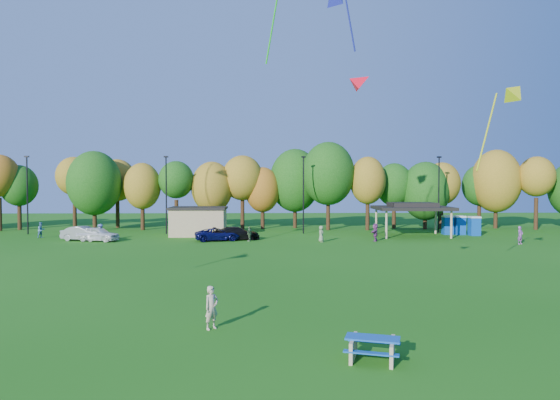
{
  "coord_description": "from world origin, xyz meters",
  "views": [
    {
      "loc": [
        -2.12,
        -18.29,
        5.99
      ],
      "look_at": [
        -1.55,
        6.0,
        5.15
      ],
      "focal_mm": 32.0,
      "sensor_mm": 36.0,
      "label": 1
    }
  ],
  "objects_px": {
    "porta_potties": "(460,225)",
    "kite_flyer": "(212,308)",
    "picnic_table": "(373,347)",
    "car_d": "(237,233)",
    "car_b": "(84,234)",
    "car_c": "(218,235)",
    "car_a": "(98,234)"
  },
  "relations": [
    {
      "from": "porta_potties",
      "to": "kite_flyer",
      "type": "relative_size",
      "value": 2.11
    },
    {
      "from": "picnic_table",
      "to": "car_d",
      "type": "bearing_deg",
      "value": 117.44
    },
    {
      "from": "picnic_table",
      "to": "car_b",
      "type": "height_order",
      "value": "car_b"
    },
    {
      "from": "porta_potties",
      "to": "kite_flyer",
      "type": "bearing_deg",
      "value": -123.92
    },
    {
      "from": "car_b",
      "to": "car_d",
      "type": "distance_m",
      "value": 15.77
    },
    {
      "from": "car_c",
      "to": "kite_flyer",
      "type": "bearing_deg",
      "value": 170.78
    },
    {
      "from": "kite_flyer",
      "to": "car_d",
      "type": "relative_size",
      "value": 0.37
    },
    {
      "from": "car_d",
      "to": "car_b",
      "type": "bearing_deg",
      "value": 74.95
    },
    {
      "from": "car_b",
      "to": "car_c",
      "type": "xyz_separation_m",
      "value": [
        13.85,
        -0.38,
        -0.1
      ]
    },
    {
      "from": "porta_potties",
      "to": "car_c",
      "type": "relative_size",
      "value": 0.8
    },
    {
      "from": "porta_potties",
      "to": "car_b",
      "type": "distance_m",
      "value": 41.37
    },
    {
      "from": "car_b",
      "to": "car_c",
      "type": "height_order",
      "value": "car_b"
    },
    {
      "from": "car_c",
      "to": "car_d",
      "type": "distance_m",
      "value": 2.04
    },
    {
      "from": "car_a",
      "to": "car_c",
      "type": "height_order",
      "value": "car_a"
    },
    {
      "from": "kite_flyer",
      "to": "car_a",
      "type": "xyz_separation_m",
      "value": [
        -15.1,
        30.92,
        -0.14
      ]
    },
    {
      "from": "car_a",
      "to": "car_c",
      "type": "bearing_deg",
      "value": -74.31
    },
    {
      "from": "car_c",
      "to": "porta_potties",
      "type": "bearing_deg",
      "value": -93.75
    },
    {
      "from": "picnic_table",
      "to": "car_d",
      "type": "height_order",
      "value": "car_d"
    },
    {
      "from": "car_d",
      "to": "porta_potties",
      "type": "bearing_deg",
      "value": -95.99
    },
    {
      "from": "porta_potties",
      "to": "car_b",
      "type": "relative_size",
      "value": 0.83
    },
    {
      "from": "car_a",
      "to": "car_b",
      "type": "height_order",
      "value": "car_b"
    },
    {
      "from": "picnic_table",
      "to": "kite_flyer",
      "type": "relative_size",
      "value": 1.21
    },
    {
      "from": "car_a",
      "to": "car_d",
      "type": "bearing_deg",
      "value": -71.68
    },
    {
      "from": "picnic_table",
      "to": "car_a",
      "type": "distance_m",
      "value": 40.45
    },
    {
      "from": "picnic_table",
      "to": "car_d",
      "type": "relative_size",
      "value": 0.45
    },
    {
      "from": "car_b",
      "to": "car_a",
      "type": "bearing_deg",
      "value": -92.7
    },
    {
      "from": "kite_flyer",
      "to": "car_d",
      "type": "height_order",
      "value": "kite_flyer"
    },
    {
      "from": "kite_flyer",
      "to": "car_c",
      "type": "height_order",
      "value": "kite_flyer"
    },
    {
      "from": "car_d",
      "to": "picnic_table",
      "type": "bearing_deg",
      "value": 174.77
    },
    {
      "from": "car_b",
      "to": "picnic_table",
      "type": "bearing_deg",
      "value": -132.78
    },
    {
      "from": "porta_potties",
      "to": "car_b",
      "type": "xyz_separation_m",
      "value": [
        -41.09,
        -4.8,
        -0.35
      ]
    },
    {
      "from": "kite_flyer",
      "to": "car_a",
      "type": "distance_m",
      "value": 34.41
    }
  ]
}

